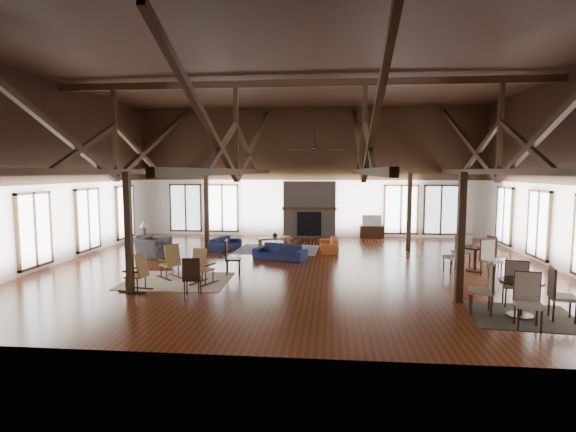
# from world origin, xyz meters

# --- Properties ---
(floor) EXTENTS (16.00, 16.00, 0.00)m
(floor) POSITION_xyz_m (0.00, 0.00, 0.00)
(floor) COLOR #582912
(floor) RESTS_ON ground
(ceiling) EXTENTS (16.00, 14.00, 0.02)m
(ceiling) POSITION_xyz_m (0.00, 0.00, 6.00)
(ceiling) COLOR black
(ceiling) RESTS_ON wall_back
(wall_back) EXTENTS (16.00, 0.02, 6.00)m
(wall_back) POSITION_xyz_m (0.00, 7.00, 3.00)
(wall_back) COLOR white
(wall_back) RESTS_ON floor
(wall_front) EXTENTS (16.00, 0.02, 6.00)m
(wall_front) POSITION_xyz_m (0.00, -7.00, 3.00)
(wall_front) COLOR white
(wall_front) RESTS_ON floor
(wall_left) EXTENTS (0.02, 14.00, 6.00)m
(wall_left) POSITION_xyz_m (-8.00, 0.00, 3.00)
(wall_left) COLOR white
(wall_left) RESTS_ON floor
(wall_right) EXTENTS (0.02, 14.00, 6.00)m
(wall_right) POSITION_xyz_m (8.00, 0.00, 3.00)
(wall_right) COLOR white
(wall_right) RESTS_ON floor
(roof_truss) EXTENTS (15.60, 14.07, 3.14)m
(roof_truss) POSITION_xyz_m (0.00, 0.00, 4.03)
(roof_truss) COLOR black
(roof_truss) RESTS_ON wall_back
(post_grid) EXTENTS (8.16, 7.16, 3.05)m
(post_grid) POSITION_xyz_m (0.00, 0.00, 1.52)
(post_grid) COLOR black
(post_grid) RESTS_ON floor
(fireplace) EXTENTS (2.50, 0.69, 2.60)m
(fireplace) POSITION_xyz_m (0.00, 6.67, 1.29)
(fireplace) COLOR #716056
(fireplace) RESTS_ON floor
(ceiling_fan) EXTENTS (1.60, 1.60, 0.75)m
(ceiling_fan) POSITION_xyz_m (0.50, -1.00, 3.73)
(ceiling_fan) COLOR black
(ceiling_fan) RESTS_ON roof_truss
(sofa_navy_front) EXTENTS (1.95, 1.24, 0.53)m
(sofa_navy_front) POSITION_xyz_m (-0.75, 1.19, 0.27)
(sofa_navy_front) COLOR #161C3E
(sofa_navy_front) RESTS_ON floor
(sofa_navy_left) EXTENTS (1.76, 1.05, 0.48)m
(sofa_navy_left) POSITION_xyz_m (-3.13, 2.97, 0.24)
(sofa_navy_left) COLOR #16203D
(sofa_navy_left) RESTS_ON floor
(sofa_orange) EXTENTS (1.72, 0.76, 0.49)m
(sofa_orange) POSITION_xyz_m (0.92, 3.08, 0.25)
(sofa_orange) COLOR #B34F22
(sofa_orange) RESTS_ON floor
(coffee_table) EXTENTS (1.48, 1.09, 0.51)m
(coffee_table) POSITION_xyz_m (-1.19, 3.02, 0.45)
(coffee_table) COLOR brown
(coffee_table) RESTS_ON floor
(vase) EXTENTS (0.20, 0.20, 0.21)m
(vase) POSITION_xyz_m (-1.16, 3.04, 0.61)
(vase) COLOR #B2B2B2
(vase) RESTS_ON coffee_table
(armchair) EXTENTS (1.25, 1.15, 0.69)m
(armchair) POSITION_xyz_m (-5.34, 1.23, 0.34)
(armchair) COLOR #2E2E30
(armchair) RESTS_ON floor
(side_table_lamp) EXTENTS (0.48, 0.48, 1.23)m
(side_table_lamp) POSITION_xyz_m (-6.07, 2.19, 0.46)
(side_table_lamp) COLOR black
(side_table_lamp) RESTS_ON floor
(rocking_chair_a) EXTENTS (0.86, 0.83, 1.01)m
(rocking_chair_a) POSITION_xyz_m (-3.54, -1.87, 0.47)
(rocking_chair_a) COLOR olive
(rocking_chair_a) RESTS_ON floor
(rocking_chair_b) EXTENTS (0.67, 0.88, 1.01)m
(rocking_chair_b) POSITION_xyz_m (-2.48, -2.43, 0.47)
(rocking_chair_b) COLOR olive
(rocking_chair_b) RESTS_ON floor
(rocking_chair_c) EXTENTS (0.82, 0.52, 0.99)m
(rocking_chair_c) POSITION_xyz_m (-3.89, -3.26, 0.47)
(rocking_chair_c) COLOR olive
(rocking_chair_c) RESTS_ON floor
(side_chair_a) EXTENTS (0.50, 0.50, 1.05)m
(side_chair_a) POSITION_xyz_m (-1.97, -1.27, 0.61)
(side_chair_a) COLOR black
(side_chair_a) RESTS_ON floor
(side_chair_b) EXTENTS (0.48, 0.48, 1.00)m
(side_chair_b) POSITION_xyz_m (-2.33, -3.74, 0.58)
(side_chair_b) COLOR black
(side_chair_b) RESTS_ON floor
(cafe_table_near) EXTENTS (2.12, 2.12, 1.08)m
(cafe_table_near) POSITION_xyz_m (5.01, -4.42, 0.54)
(cafe_table_near) COLOR black
(cafe_table_near) RESTS_ON floor
(cafe_table_far) EXTENTS (2.05, 2.05, 1.05)m
(cafe_table_far) POSITION_xyz_m (5.43, -0.03, 0.53)
(cafe_table_far) COLOR black
(cafe_table_far) RESTS_ON floor
(cup_near) EXTENTS (0.14, 0.14, 0.09)m
(cup_near) POSITION_xyz_m (5.11, -4.41, 0.82)
(cup_near) COLOR #B2B2B2
(cup_near) RESTS_ON cafe_table_near
(cup_far) EXTENTS (0.16, 0.16, 0.11)m
(cup_far) POSITION_xyz_m (5.52, -0.11, 0.81)
(cup_far) COLOR #B2B2B2
(cup_far) RESTS_ON cafe_table_far
(tv_console) EXTENTS (1.09, 0.41, 0.55)m
(tv_console) POSITION_xyz_m (2.88, 6.75, 0.27)
(tv_console) COLOR black
(tv_console) RESTS_ON floor
(television) EXTENTS (0.89, 0.19, 0.51)m
(television) POSITION_xyz_m (2.86, 6.75, 0.80)
(television) COLOR #B2B2B2
(television) RESTS_ON tv_console
(rug_tan) EXTENTS (2.92, 2.31, 0.01)m
(rug_tan) POSITION_xyz_m (-3.28, -2.14, 0.01)
(rug_tan) COLOR #C6AE89
(rug_tan) RESTS_ON floor
(rug_navy) EXTENTS (3.20, 2.45, 0.01)m
(rug_navy) POSITION_xyz_m (-1.07, 3.15, 0.01)
(rug_navy) COLOR #1C224F
(rug_navy) RESTS_ON floor
(rug_dark) EXTENTS (2.30, 2.13, 0.01)m
(rug_dark) POSITION_xyz_m (5.08, -4.43, 0.01)
(rug_dark) COLOR black
(rug_dark) RESTS_ON floor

